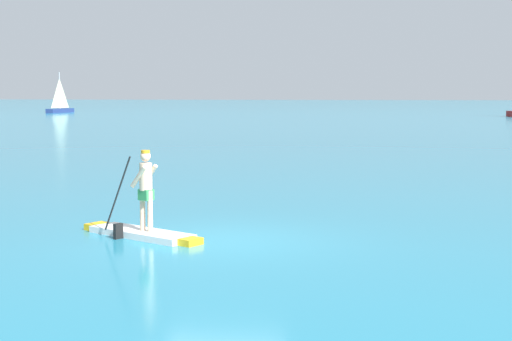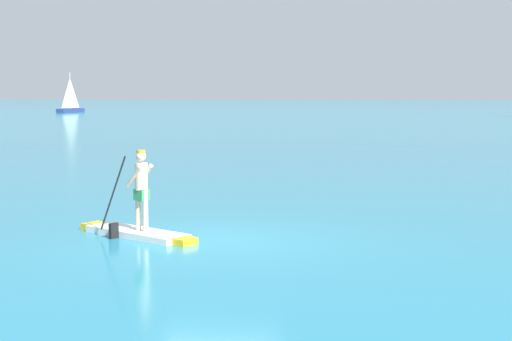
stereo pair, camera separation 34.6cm
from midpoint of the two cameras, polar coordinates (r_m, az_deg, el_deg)
ground at (r=15.70m, az=-3.27°, el=-5.12°), size 440.00×440.00×0.00m
paddleboarder_mid_center at (r=16.18m, az=-8.96°, el=-3.67°), size 2.87×1.99×1.80m
sailboat_left_horizon at (r=106.08m, az=-14.22°, el=4.51°), size 2.22×4.97×5.30m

